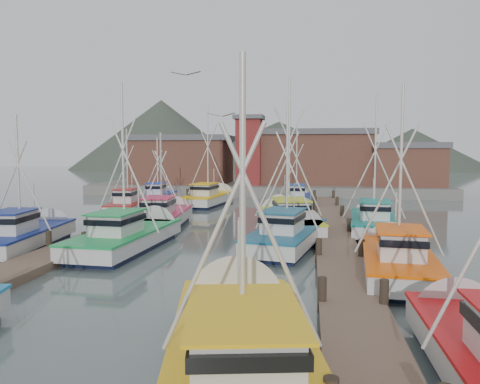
# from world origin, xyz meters

# --- Properties ---
(ground) EXTENTS (260.00, 260.00, 0.00)m
(ground) POSITION_xyz_m (0.00, 0.00, 0.00)
(ground) COLOR #556663
(ground) RESTS_ON ground
(dock_left) EXTENTS (2.30, 46.00, 1.50)m
(dock_left) POSITION_xyz_m (-7.00, 4.04, 0.21)
(dock_left) COLOR brown
(dock_left) RESTS_ON ground
(dock_right) EXTENTS (2.30, 46.00, 1.50)m
(dock_right) POSITION_xyz_m (7.00, 4.04, 0.21)
(dock_right) COLOR brown
(dock_right) RESTS_ON ground
(quay) EXTENTS (44.00, 16.00, 1.20)m
(quay) POSITION_xyz_m (0.00, 37.00, 0.60)
(quay) COLOR slate
(quay) RESTS_ON ground
(shed_left) EXTENTS (12.72, 8.48, 6.20)m
(shed_left) POSITION_xyz_m (-11.00, 35.00, 4.34)
(shed_left) COLOR brown
(shed_left) RESTS_ON quay
(shed_center) EXTENTS (14.84, 9.54, 6.90)m
(shed_center) POSITION_xyz_m (6.00, 37.00, 4.69)
(shed_center) COLOR brown
(shed_center) RESTS_ON quay
(shed_right) EXTENTS (8.48, 6.36, 5.20)m
(shed_right) POSITION_xyz_m (17.00, 34.00, 3.84)
(shed_right) COLOR brown
(shed_right) RESTS_ON quay
(lookout_tower) EXTENTS (3.60, 3.60, 8.50)m
(lookout_tower) POSITION_xyz_m (-2.00, 33.00, 5.55)
(lookout_tower) COLOR maroon
(lookout_tower) RESTS_ON quay
(distant_hills) EXTENTS (175.00, 140.00, 42.00)m
(distant_hills) POSITION_xyz_m (-12.76, 122.59, 0.00)
(distant_hills) COLOR #3A4438
(distant_hills) RESTS_ON ground
(boat_1) EXTENTS (5.13, 10.85, 8.42)m
(boat_1) POSITION_xyz_m (3.98, -13.79, 0.68)
(boat_1) COLOR #101835
(boat_1) RESTS_ON ground
(boat_4) EXTENTS (3.98, 9.97, 9.85)m
(boat_4) POSITION_xyz_m (-4.24, -0.06, 0.68)
(boat_4) COLOR #101835
(boat_4) RESTS_ON ground
(boat_5) EXTENTS (4.56, 9.74, 8.82)m
(boat_5) POSITION_xyz_m (4.45, 1.67, 0.68)
(boat_5) COLOR #101835
(boat_5) RESTS_ON ground
(boat_6) EXTENTS (3.72, 9.10, 8.06)m
(boat_6) POSITION_xyz_m (-10.03, -0.78, 0.68)
(boat_6) COLOR #101835
(boat_6) RESTS_ON ground
(boat_7) EXTENTS (3.60, 9.08, 8.84)m
(boat_7) POSITION_xyz_m (9.33, -3.58, 0.68)
(boat_7) COLOR #101835
(boat_7) RESTS_ON ground
(boat_8) EXTENTS (3.68, 9.50, 7.46)m
(boat_8) POSITION_xyz_m (-4.78, 7.51, 0.68)
(boat_8) COLOR #101835
(boat_8) RESTS_ON ground
(boat_9) EXTENTS (5.10, 10.81, 11.31)m
(boat_9) POSITION_xyz_m (3.98, 7.65, 0.69)
(boat_9) COLOR #101835
(boat_9) RESTS_ON ground
(boat_10) EXTENTS (3.30, 8.02, 7.81)m
(boat_10) POSITION_xyz_m (-9.79, 13.62, 0.68)
(boat_10) COLOR #101835
(boat_10) RESTS_ON ground
(boat_11) EXTENTS (3.96, 9.21, 9.84)m
(boat_11) POSITION_xyz_m (9.73, 7.36, 0.69)
(boat_11) COLOR #101835
(boat_11) RESTS_ON ground
(boat_12) EXTENTS (4.33, 9.97, 10.94)m
(boat_12) POSITION_xyz_m (-4.38, 21.41, 0.69)
(boat_12) COLOR #101835
(boat_12) RESTS_ON ground
(boat_13) EXTENTS (3.29, 8.42, 8.19)m
(boat_13) POSITION_xyz_m (4.24, 20.95, 0.68)
(boat_13) COLOR #101835
(boat_13) RESTS_ON ground
(boat_14) EXTENTS (2.99, 7.80, 7.30)m
(boat_14) POSITION_xyz_m (-9.59, 20.95, 0.68)
(boat_14) COLOR #101835
(boat_14) RESTS_ON ground
(gull_near) EXTENTS (1.54, 0.60, 0.24)m
(gull_near) POSITION_xyz_m (-0.79, -0.90, 9.29)
(gull_near) COLOR slate
(gull_near) RESTS_ON ground
(gull_far) EXTENTS (1.54, 0.66, 0.24)m
(gull_far) POSITION_xyz_m (0.84, 0.14, 7.27)
(gull_far) COLOR slate
(gull_far) RESTS_ON ground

